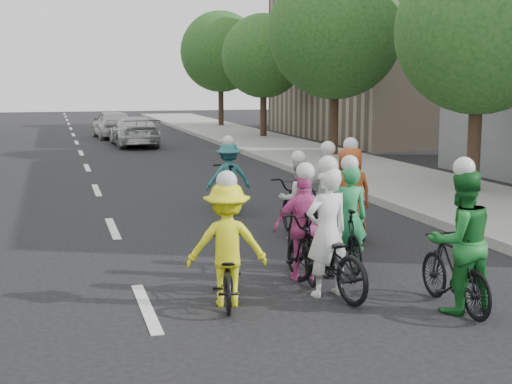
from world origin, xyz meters
name	(u,v)px	position (x,y,z in m)	size (l,w,h in m)	color
ground	(146,308)	(0.00, 0.00, 0.00)	(120.00, 120.00, 0.00)	black
sidewalk_right	(381,176)	(8.00, 10.00, 0.07)	(4.00, 80.00, 0.15)	gray
curb_right	(317,178)	(6.05, 10.00, 0.09)	(0.18, 80.00, 0.18)	#999993
bldg_se	(406,56)	(16.00, 24.00, 4.00)	(10.00, 14.00, 8.00)	gray
tree_r_0	(479,30)	(8.80, 6.60, 3.96)	(4.00, 4.00, 5.97)	black
tree_r_1	(335,32)	(8.80, 15.60, 4.52)	(4.80, 4.80, 6.93)	black
tree_r_2	(263,56)	(8.80, 24.60, 3.96)	(4.00, 4.00, 5.97)	black
tree_r_3	(221,52)	(8.80, 33.60, 4.52)	(4.80, 4.80, 6.93)	black
cyclist_0	(325,249)	(2.34, -0.03, 0.60)	(1.04, 2.00, 1.84)	black
cyclist_1	(458,253)	(3.64, -1.12, 0.72)	(0.85, 1.58, 1.89)	black
cyclist_2	(226,255)	(1.00, -0.10, 0.63)	(1.09, 1.62, 1.70)	black
cyclist_3	(303,236)	(2.32, 0.74, 0.61)	(0.92, 1.70, 1.67)	black
cyclist_4	(348,203)	(3.95, 2.93, 0.64)	(0.82, 1.52, 1.81)	black
cyclist_5	(347,229)	(3.13, 1.10, 0.59)	(0.61, 1.59, 1.71)	black
cyclist_6	(297,207)	(3.08, 3.22, 0.58)	(0.82, 1.99, 1.58)	black
cyclist_7	(228,182)	(2.57, 6.23, 0.63)	(0.96, 1.72, 1.63)	black
cyclist_8	(326,206)	(3.57, 3.05, 0.60)	(0.98, 1.67, 1.75)	black
follow_car_lead	(134,131)	(2.35, 22.45, 0.64)	(1.79, 4.40, 1.28)	#B3B3B8
follow_car_trail	(113,124)	(1.83, 27.28, 0.70)	(1.66, 4.14, 1.41)	silver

